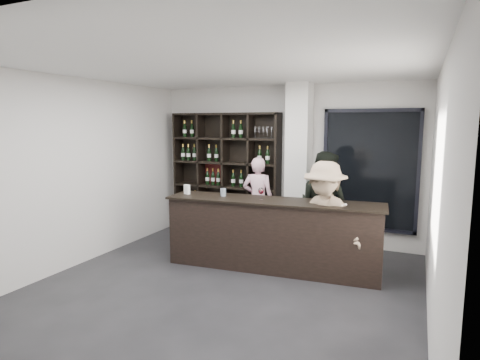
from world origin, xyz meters
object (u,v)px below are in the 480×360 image
at_px(tasting_counter, 272,235).
at_px(customer, 324,221).
at_px(taster_black, 323,206).
at_px(wine_shelf, 226,175).
at_px(taster_pink, 258,200).

bearing_deg(tasting_counter, customer, -8.29).
bearing_deg(taster_black, wine_shelf, 3.16).
xyz_separation_m(taster_pink, customer, (1.52, -1.30, 0.05)).
bearing_deg(tasting_counter, wine_shelf, 131.00).
distance_m(tasting_counter, customer, 0.85).
height_order(tasting_counter, taster_pink, taster_pink).
bearing_deg(tasting_counter, taster_pink, 115.57).
xyz_separation_m(tasting_counter, customer, (0.79, -0.05, 0.31)).
relative_size(tasting_counter, customer, 1.93).
bearing_deg(customer, wine_shelf, 155.83).
height_order(wine_shelf, taster_black, wine_shelf).
relative_size(taster_pink, customer, 0.95).
bearing_deg(tasting_counter, taster_black, 46.66).
distance_m(tasting_counter, taster_black, 1.02).
distance_m(taster_black, customer, 0.82).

